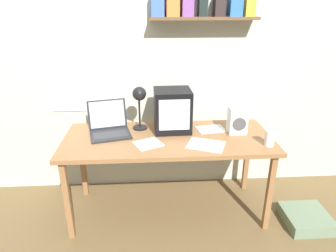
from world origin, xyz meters
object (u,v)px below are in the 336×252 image
space_heater (237,120)px  loose_paper_near_monitor (148,144)px  desk_lamp (139,99)px  printed_handout (211,129)px  corner_desk (168,143)px  crt_monitor (173,110)px  juice_glass (270,139)px  laptop (109,126)px  loose_paper_near_laptop (206,145)px  floor_cushion (306,218)px

space_heater → loose_paper_near_monitor: size_ratio=0.87×
desk_lamp → printed_handout: bearing=-6.1°
corner_desk → crt_monitor: bearing=72.2°
juice_glass → loose_paper_near_monitor: (-0.95, 0.08, -0.06)m
laptop → loose_paper_near_monitor: 0.42m
loose_paper_near_laptop → floor_cushion: bearing=-6.2°
loose_paper_near_monitor → floor_cushion: loose_paper_near_monitor is taller
printed_handout → desk_lamp: bearing=179.6°
floor_cushion → space_heater: bearing=150.9°
corner_desk → space_heater: space_heater is taller
crt_monitor → printed_handout: size_ratio=1.38×
space_heater → loose_paper_near_monitor: bearing=-167.5°
desk_lamp → loose_paper_near_laptop: (0.52, -0.32, -0.29)m
loose_paper_near_monitor → crt_monitor: bearing=52.1°
desk_lamp → juice_glass: 1.10m
crt_monitor → floor_cushion: size_ratio=0.98×
crt_monitor → juice_glass: (0.74, -0.36, -0.13)m
printed_handout → loose_paper_near_monitor: bearing=-154.5°
juice_glass → floor_cushion: 0.84m
laptop → loose_paper_near_laptop: laptop is taller
crt_monitor → space_heater: 0.56m
juice_glass → loose_paper_near_laptop: 0.50m
corner_desk → juice_glass: 0.82m
loose_paper_near_laptop → space_heater: bearing=36.8°
crt_monitor → loose_paper_near_monitor: 0.39m
loose_paper_near_monitor → printed_handout: bearing=25.5°
crt_monitor → laptop: (-0.55, -0.03, -0.12)m
loose_paper_near_laptop → juice_glass: bearing=-4.0°
desk_lamp → floor_cushion: (1.41, -0.42, -0.98)m
laptop → loose_paper_near_monitor: size_ratio=1.51×
laptop → space_heater: bearing=-16.9°
corner_desk → space_heater: size_ratio=7.63×
corner_desk → loose_paper_near_monitor: 0.22m
corner_desk → juice_glass: bearing=-14.9°
desk_lamp → loose_paper_near_laptop: 0.68m
desk_lamp → loose_paper_near_monitor: bearing=-81.9°
loose_paper_near_monitor → laptop: bearing=143.4°
crt_monitor → space_heater: (0.55, -0.10, -0.07)m
crt_monitor → laptop: bearing=-178.9°
printed_handout → loose_paper_near_monitor: size_ratio=1.01×
crt_monitor → printed_handout: 0.39m
juice_glass → loose_paper_near_monitor: 0.96m
corner_desk → floor_cushion: 1.36m
desk_lamp → juice_glass: desk_lamp is taller
laptop → loose_paper_near_laptop: (0.79, -0.30, -0.06)m
juice_glass → space_heater: (-0.19, 0.26, 0.06)m
juice_glass → crt_monitor: bearing=154.0°
corner_desk → printed_handout: 0.42m
desk_lamp → printed_handout: desk_lamp is taller
corner_desk → crt_monitor: 0.29m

